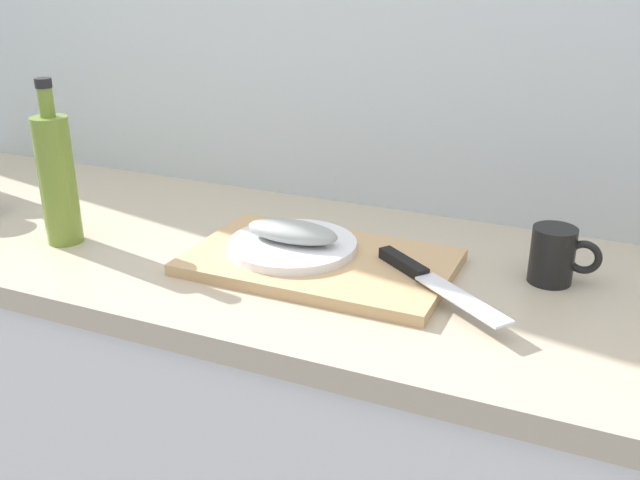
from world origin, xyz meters
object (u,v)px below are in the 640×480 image
olive_oil_bottle (57,177)px  coffee_mug_1 (555,255)px  fish_fillet (292,232)px  white_plate (292,245)px  chef_knife (423,275)px  cutting_board (320,262)px

olive_oil_bottle → coffee_mug_1: (0.84, 0.18, -0.08)m
olive_oil_bottle → fish_fillet: bearing=12.4°
white_plate → chef_knife: 0.24m
cutting_board → fish_fillet: bearing=171.1°
white_plate → fish_fillet: size_ratio=1.33×
white_plate → fish_fillet: fish_fillet is taller
cutting_board → fish_fillet: fish_fillet is taller
white_plate → coffee_mug_1: (0.42, 0.09, 0.02)m
cutting_board → chef_knife: (0.19, -0.02, 0.02)m
fish_fillet → coffee_mug_1: 0.43m
fish_fillet → chef_knife: size_ratio=0.66×
white_plate → fish_fillet: 0.03m
olive_oil_bottle → coffee_mug_1: olive_oil_bottle is taller
cutting_board → coffee_mug_1: bearing=15.4°
cutting_board → chef_knife: size_ratio=1.76×
cutting_board → white_plate: (-0.06, 0.01, 0.02)m
chef_knife → olive_oil_bottle: (-0.66, -0.06, 0.09)m
cutting_board → olive_oil_bottle: (-0.47, -0.08, 0.11)m
chef_knife → coffee_mug_1: size_ratio=2.27×
coffee_mug_1 → white_plate: bearing=-167.7°
fish_fillet → olive_oil_bottle: bearing=-167.6°
olive_oil_bottle → coffee_mug_1: 0.86m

